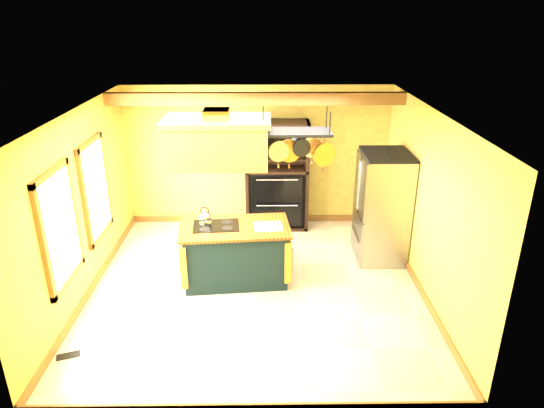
{
  "coord_description": "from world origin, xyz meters",
  "views": [
    {
      "loc": [
        0.16,
        -6.42,
        4.01
      ],
      "look_at": [
        0.25,
        0.3,
        1.26
      ],
      "focal_mm": 32.0,
      "sensor_mm": 36.0,
      "label": 1
    }
  ],
  "objects_px": {
    "kitchen_island": "(235,253)",
    "hutch": "(277,186)",
    "pot_rack": "(296,141)",
    "range_hood": "(218,141)",
    "refrigerator": "(382,209)"
  },
  "relations": [
    {
      "from": "pot_rack",
      "to": "refrigerator",
      "type": "distance_m",
      "value": 2.16
    },
    {
      "from": "kitchen_island",
      "to": "range_hood",
      "type": "bearing_deg",
      "value": 175.1
    },
    {
      "from": "kitchen_island",
      "to": "hutch",
      "type": "relative_size",
      "value": 0.83
    },
    {
      "from": "kitchen_island",
      "to": "hutch",
      "type": "xyz_separation_m",
      "value": [
        0.69,
        2.02,
        0.35
      ]
    },
    {
      "from": "range_hood",
      "to": "refrigerator",
      "type": "distance_m",
      "value": 3.04
    },
    {
      "from": "hutch",
      "to": "range_hood",
      "type": "bearing_deg",
      "value": -113.6
    },
    {
      "from": "pot_rack",
      "to": "refrigerator",
      "type": "relative_size",
      "value": 0.61
    },
    {
      "from": "kitchen_island",
      "to": "pot_rack",
      "type": "xyz_separation_m",
      "value": [
        0.92,
        -0.0,
        1.78
      ]
    },
    {
      "from": "kitchen_island",
      "to": "refrigerator",
      "type": "relative_size",
      "value": 0.96
    },
    {
      "from": "pot_rack",
      "to": "hutch",
      "type": "distance_m",
      "value": 2.49
    },
    {
      "from": "refrigerator",
      "to": "range_hood",
      "type": "bearing_deg",
      "value": -164.04
    },
    {
      "from": "refrigerator",
      "to": "hutch",
      "type": "bearing_deg",
      "value": 143.4
    },
    {
      "from": "kitchen_island",
      "to": "range_hood",
      "type": "xyz_separation_m",
      "value": [
        -0.2,
        -0.0,
        1.79
      ]
    },
    {
      "from": "range_hood",
      "to": "pot_rack",
      "type": "xyz_separation_m",
      "value": [
        1.11,
        -0.0,
        -0.01
      ]
    },
    {
      "from": "kitchen_island",
      "to": "range_hood",
      "type": "distance_m",
      "value": 1.8
    }
  ]
}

